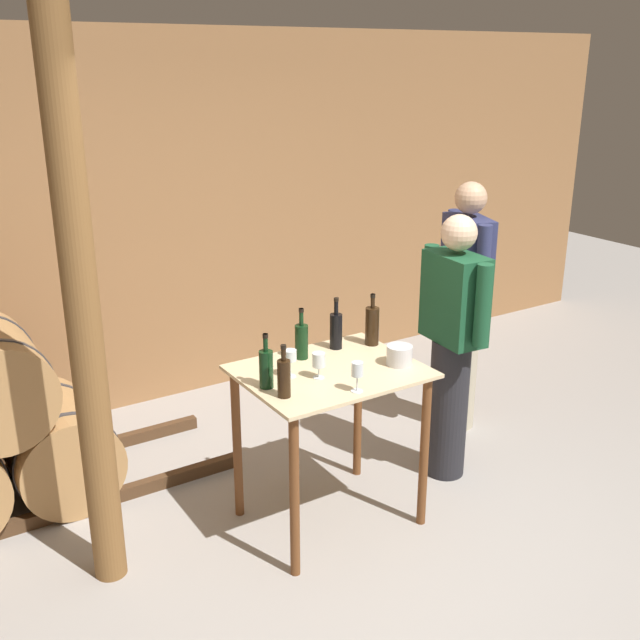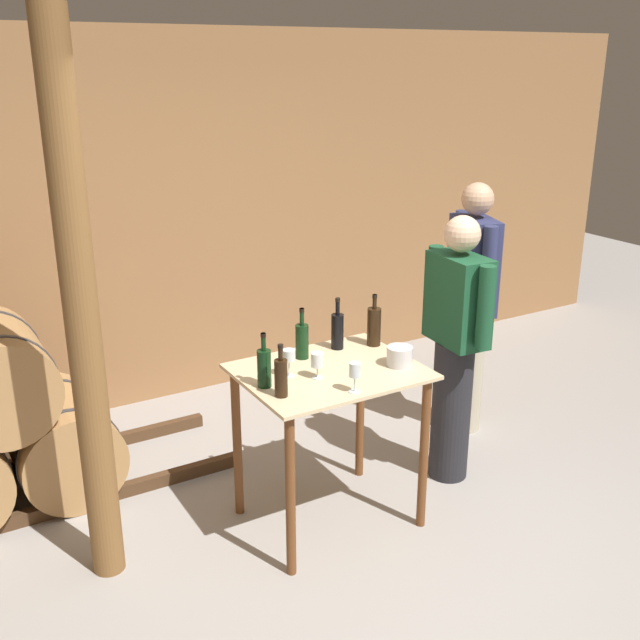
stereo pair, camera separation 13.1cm
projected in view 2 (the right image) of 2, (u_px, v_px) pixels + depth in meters
name	position (u px, v px, depth m)	size (l,w,h in m)	color
ground_plane	(398.00, 557.00, 3.94)	(14.00, 14.00, 0.00)	#9E9993
back_wall	(202.00, 219.00, 5.57)	(8.40, 0.05, 2.70)	#996B42
tasting_table	(329.00, 402.00, 4.03)	(0.94, 0.75, 0.92)	beige
wooden_post	(82.00, 321.00, 3.41)	(0.16, 0.16, 2.70)	brown
wine_bottle_far_left	(264.00, 367.00, 3.73)	(0.07, 0.07, 0.29)	black
wine_bottle_left	(281.00, 376.00, 3.63)	(0.07, 0.07, 0.27)	black
wine_bottle_center	(302.00, 340.00, 4.09)	(0.07, 0.07, 0.29)	black
wine_bottle_right	(337.00, 330.00, 4.22)	(0.07, 0.07, 0.30)	black
wine_bottle_far_right	(374.00, 326.00, 4.27)	(0.08, 0.08, 0.30)	black
wine_glass_near_left	(289.00, 356.00, 3.85)	(0.07, 0.07, 0.15)	silver
wine_glass_near_center	(317.00, 361.00, 3.84)	(0.07, 0.07, 0.14)	silver
wine_glass_near_right	(355.00, 371.00, 3.67)	(0.06, 0.06, 0.16)	silver
ice_bucket	(400.00, 356.00, 4.01)	(0.14, 0.14, 0.11)	silver
person_host	(470.00, 304.00, 5.03)	(0.34, 0.56, 1.74)	#B7AD93
person_visitor_with_scarf	(455.00, 345.00, 4.44)	(0.25, 0.59, 1.65)	#232328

